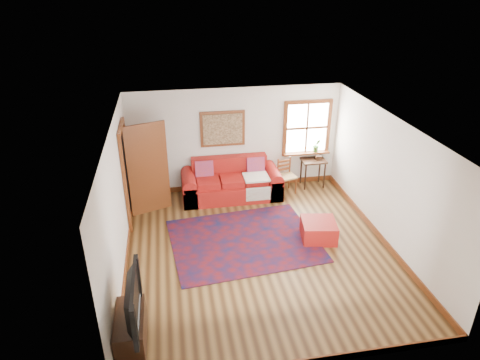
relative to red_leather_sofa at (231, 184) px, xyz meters
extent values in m
plane|color=#3C2410|center=(0.17, -2.30, -0.30)|extent=(5.50, 5.50, 0.00)
cube|color=silver|center=(0.17, 0.45, 0.95)|extent=(5.00, 0.04, 2.50)
cube|color=silver|center=(0.17, -5.05, 0.95)|extent=(5.00, 0.04, 2.50)
cube|color=silver|center=(-2.33, -2.30, 0.95)|extent=(0.04, 5.50, 2.50)
cube|color=silver|center=(2.67, -2.30, 0.95)|extent=(0.04, 5.50, 2.50)
cube|color=white|center=(0.17, -2.30, 2.20)|extent=(5.00, 5.50, 0.04)
cube|color=brown|center=(0.17, 0.43, -0.24)|extent=(5.00, 0.03, 0.12)
cube|color=brown|center=(-2.31, -2.30, -0.24)|extent=(0.03, 5.50, 0.12)
cube|color=brown|center=(2.66, -2.30, -0.24)|extent=(0.03, 5.50, 0.12)
cube|color=white|center=(1.92, 0.43, 1.15)|extent=(1.00, 0.02, 1.20)
cube|color=brown|center=(1.92, 0.42, 1.80)|extent=(1.18, 0.06, 0.09)
cube|color=brown|center=(1.92, 0.42, 0.51)|extent=(1.18, 0.06, 0.09)
cube|color=brown|center=(1.38, 0.42, 1.15)|extent=(0.09, 0.06, 1.20)
cube|color=brown|center=(2.47, 0.42, 1.15)|extent=(0.09, 0.06, 1.20)
cube|color=brown|center=(1.92, 0.42, 1.15)|extent=(1.00, 0.04, 0.05)
cube|color=brown|center=(1.92, 0.35, 0.53)|extent=(1.15, 0.20, 0.04)
imported|color=#2F6122|center=(2.17, 0.33, 0.72)|extent=(0.18, 0.15, 0.33)
cube|color=black|center=(-2.32, -0.70, 0.73)|extent=(0.02, 0.90, 2.05)
cube|color=brown|center=(-2.29, -1.20, 0.73)|extent=(0.06, 0.09, 2.05)
cube|color=brown|center=(-2.29, -0.21, 0.73)|extent=(0.06, 0.09, 2.05)
cube|color=brown|center=(-2.29, -0.70, 1.80)|extent=(0.06, 1.08, 0.09)
cube|color=brown|center=(-1.86, -0.41, 0.73)|extent=(0.86, 0.35, 2.05)
cube|color=silver|center=(-1.86, -0.41, 0.83)|extent=(0.56, 0.22, 1.33)
cube|color=brown|center=(-0.13, 0.42, 1.25)|extent=(1.05, 0.04, 0.85)
cube|color=tan|center=(-0.13, 0.39, 1.25)|extent=(0.92, 0.03, 0.72)
cube|color=#580C0F|center=(-0.05, -1.94, -0.29)|extent=(3.04, 2.53, 0.02)
cube|color=#A01814|center=(0.00, -0.06, -0.10)|extent=(2.31, 0.95, 0.40)
cube|color=#A01814|center=(0.00, 0.29, 0.35)|extent=(1.80, 0.26, 0.50)
cube|color=#A01814|center=(-1.00, -0.06, -0.05)|extent=(0.32, 0.95, 0.50)
cube|color=#A01814|center=(0.99, -0.06, -0.05)|extent=(0.32, 0.95, 0.50)
cube|color=red|center=(-0.62, 0.12, 0.38)|extent=(0.42, 0.21, 0.44)
cube|color=red|center=(0.61, 0.12, 0.38)|extent=(0.42, 0.21, 0.44)
cube|color=silver|center=(0.55, -0.24, 0.26)|extent=(0.58, 0.52, 0.04)
cube|color=#A01814|center=(1.44, -2.10, -0.11)|extent=(0.77, 0.77, 0.38)
cube|color=black|center=(2.07, 0.18, 0.38)|extent=(0.58, 0.44, 0.04)
cylinder|color=black|center=(1.83, 0.00, 0.03)|extent=(0.04, 0.04, 0.66)
cylinder|color=black|center=(2.31, 0.00, 0.03)|extent=(0.04, 0.04, 0.66)
cylinder|color=black|center=(1.83, 0.36, 0.03)|extent=(0.04, 0.04, 0.66)
cylinder|color=black|center=(2.31, 0.36, 0.03)|extent=(0.04, 0.04, 0.66)
cube|color=tan|center=(1.34, -0.05, 0.12)|extent=(0.48, 0.47, 0.04)
cylinder|color=brown|center=(1.22, -0.25, -0.10)|extent=(0.04, 0.04, 0.40)
cylinder|color=brown|center=(1.55, -0.16, -0.10)|extent=(0.04, 0.04, 0.40)
cylinder|color=brown|center=(1.14, 0.06, 0.12)|extent=(0.04, 0.04, 0.85)
cylinder|color=brown|center=(1.46, 0.14, 0.12)|extent=(0.04, 0.04, 0.85)
cube|color=brown|center=(1.30, 0.10, 0.36)|extent=(0.33, 0.12, 0.25)
cube|color=black|center=(-2.11, -4.23, -0.05)|extent=(0.41, 0.90, 0.50)
imported|color=black|center=(-2.09, -4.31, 0.54)|extent=(0.15, 1.18, 0.68)
cylinder|color=silver|center=(-2.06, -3.86, 0.29)|extent=(0.12, 0.12, 0.18)
cylinder|color=#FFA53F|center=(-2.06, -3.86, 0.26)|extent=(0.07, 0.07, 0.12)
camera|label=1|loc=(-1.36, -8.96, 4.53)|focal=32.00mm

